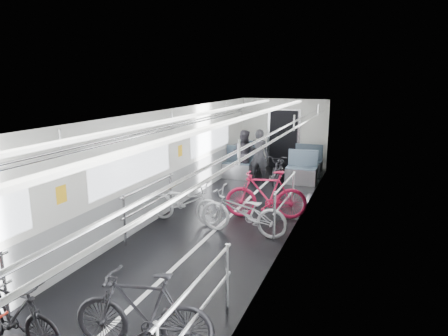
# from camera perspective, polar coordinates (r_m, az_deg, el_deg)

# --- Properties ---
(car_shell) EXTENTS (3.02, 14.01, 2.41)m
(car_shell) POSITION_cam_1_polar(r_m,az_deg,el_deg) (9.10, 1.39, 0.27)
(car_shell) COLOR black
(car_shell) RESTS_ON ground
(bike_left_mid) EXTENTS (1.50, 0.50, 0.89)m
(bike_left_mid) POSITION_cam_1_polar(r_m,az_deg,el_deg) (5.44, -27.91, -18.02)
(bike_left_mid) COLOR black
(bike_left_mid) RESTS_ON floor
(bike_left_far) EXTENTS (1.75, 0.64, 0.91)m
(bike_left_far) POSITION_cam_1_polar(r_m,az_deg,el_deg) (8.75, -5.58, -4.85)
(bike_left_far) COLOR #BBBCC1
(bike_left_far) RESTS_ON floor
(bike_right_near) EXTENTS (1.72, 0.79, 1.00)m
(bike_right_near) POSITION_cam_1_polar(r_m,az_deg,el_deg) (4.91, -11.46, -19.49)
(bike_right_near) COLOR black
(bike_right_near) RESTS_ON floor
(bike_right_mid) EXTENTS (1.83, 0.67, 0.96)m
(bike_right_mid) POSITION_cam_1_polar(r_m,az_deg,el_deg) (8.03, 2.70, -6.29)
(bike_right_mid) COLOR #B1B1B6
(bike_right_mid) RESTS_ON floor
(bike_right_far) EXTENTS (1.90, 0.94, 1.10)m
(bike_right_far) POSITION_cam_1_polar(r_m,az_deg,el_deg) (8.97, 6.02, -3.80)
(bike_right_far) COLOR #BB173C
(bike_right_far) RESTS_ON floor
(bike_aisle) EXTENTS (0.68, 1.76, 0.91)m
(bike_aisle) POSITION_cam_1_polar(r_m,az_deg,el_deg) (11.98, 7.90, -0.07)
(bike_aisle) COLOR black
(bike_aisle) RESTS_ON floor
(person_standing) EXTENTS (0.59, 0.39, 1.61)m
(person_standing) POSITION_cam_1_polar(r_m,az_deg,el_deg) (12.06, 5.04, 1.77)
(person_standing) COLOR black
(person_standing) RESTS_ON floor
(person_seated) EXTENTS (0.80, 0.65, 1.52)m
(person_seated) POSITION_cam_1_polar(r_m,az_deg,el_deg) (12.55, 2.82, 2.03)
(person_seated) COLOR #343039
(person_seated) RESTS_ON floor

